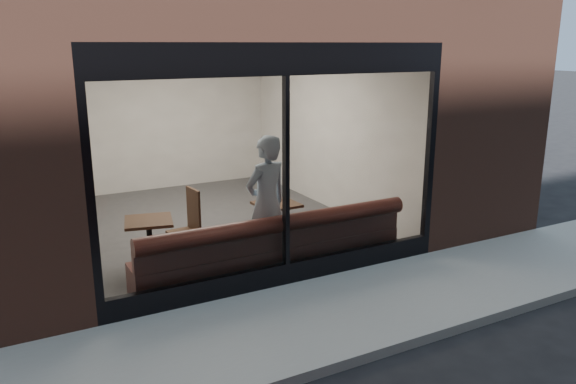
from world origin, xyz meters
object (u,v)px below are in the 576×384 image
person (267,203)px  cafe_table_left (148,221)px  cafe_table_right (277,204)px  cafe_chair_left (184,233)px  banquette (273,259)px  cafe_chair_right (261,226)px

person → cafe_table_left: size_ratio=2.99×
cafe_table_right → cafe_chair_left: cafe_table_right is taller
banquette → person: (0.03, 0.24, 0.76)m
banquette → cafe_chair_left: banquette is taller
cafe_table_left → banquette: bearing=-32.8°
cafe_table_right → cafe_chair_left: (-1.29, 0.77, -0.50)m
banquette → cafe_table_left: cafe_table_left is taller
person → cafe_table_left: person is taller
banquette → cafe_table_right: 1.13m
person → cafe_chair_left: person is taller
person → cafe_table_left: bearing=-40.1°
banquette → cafe_table_right: cafe_table_right is taller
person → cafe_chair_right: person is taller
cafe_table_left → cafe_table_right: size_ratio=1.05×
banquette → cafe_table_left: (-1.49, 0.96, 0.52)m
cafe_table_right → cafe_table_left: bearing=177.4°
cafe_chair_right → cafe_table_right: bearing=88.8°
person → cafe_table_right: bearing=-142.2°
cafe_chair_left → cafe_table_left: bearing=37.1°
cafe_table_left → cafe_chair_right: 2.07m
person → cafe_table_left: (-1.52, 0.72, -0.24)m
person → cafe_table_right: size_ratio=3.14×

